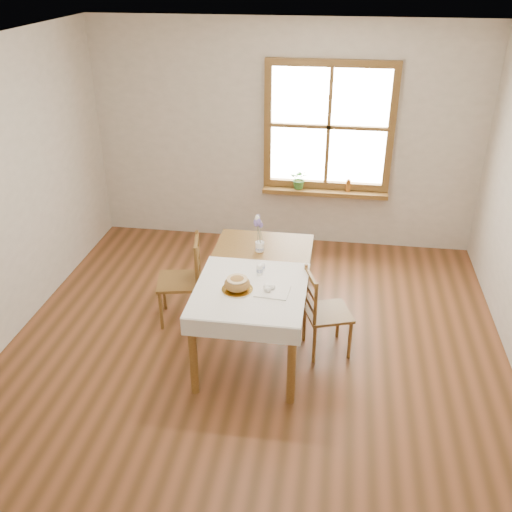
{
  "coord_description": "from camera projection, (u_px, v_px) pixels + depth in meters",
  "views": [
    {
      "loc": [
        0.64,
        -3.93,
        3.18
      ],
      "look_at": [
        0.0,
        0.3,
        0.9
      ],
      "focal_mm": 40.0,
      "sensor_mm": 36.0,
      "label": 1
    }
  ],
  "objects": [
    {
      "name": "ground",
      "position": [
        251.0,
        362.0,
        5.01
      ],
      "size": [
        5.0,
        5.0,
        0.0
      ],
      "primitive_type": "plane",
      "color": "brown",
      "rests_on": "ground"
    },
    {
      "name": "potted_plant",
      "position": [
        300.0,
        181.0,
        6.7
      ],
      "size": [
        0.24,
        0.26,
        0.18
      ],
      "primitive_type": "imported",
      "rotation": [
        0.0,
        0.0,
        -0.11
      ],
      "color": "#376E2C",
      "rests_on": "window_sill"
    },
    {
      "name": "window_sill",
      "position": [
        325.0,
        192.0,
        6.71
      ],
      "size": [
        1.46,
        0.2,
        0.05
      ],
      "color": "brown",
      "rests_on": "ground"
    },
    {
      "name": "window",
      "position": [
        329.0,
        127.0,
        6.41
      ],
      "size": [
        1.46,
        0.08,
        1.46
      ],
      "color": "brown",
      "rests_on": "ground"
    },
    {
      "name": "egg_napkin",
      "position": [
        272.0,
        291.0,
        4.6
      ],
      "size": [
        0.28,
        0.25,
        0.01
      ],
      "primitive_type": "cube",
      "rotation": [
        0.0,
        0.0,
        -0.08
      ],
      "color": "white",
      "rests_on": "table_linen"
    },
    {
      "name": "bread_plate",
      "position": [
        237.0,
        289.0,
        4.62
      ],
      "size": [
        0.32,
        0.32,
        0.01
      ],
      "primitive_type": "cylinder",
      "rotation": [
        0.0,
        0.0,
        0.38
      ],
      "color": "white",
      "rests_on": "table_linen"
    },
    {
      "name": "eggs",
      "position": [
        273.0,
        288.0,
        4.59
      ],
      "size": [
        0.22,
        0.2,
        0.04
      ],
      "primitive_type": null,
      "rotation": [
        0.0,
        0.0,
        -0.08
      ],
      "color": "white",
      "rests_on": "egg_napkin"
    },
    {
      "name": "flower_vase",
      "position": [
        260.0,
        247.0,
        5.22
      ],
      "size": [
        0.11,
        0.11,
        0.09
      ],
      "primitive_type": "cylinder",
      "rotation": [
        0.0,
        0.0,
        -0.38
      ],
      "color": "white",
      "rests_on": "dining_table"
    },
    {
      "name": "dining_table",
      "position": [
        256.0,
        280.0,
        4.96
      ],
      "size": [
        0.9,
        1.6,
        0.75
      ],
      "color": "brown",
      "rests_on": "ground"
    },
    {
      "name": "amber_bottle",
      "position": [
        348.0,
        185.0,
        6.63
      ],
      "size": [
        0.07,
        0.07,
        0.15
      ],
      "primitive_type": "cylinder",
      "rotation": [
        0.0,
        0.0,
        0.36
      ],
      "color": "#98541C",
      "rests_on": "window_sill"
    },
    {
      "name": "salt_shaker",
      "position": [
        260.0,
        269.0,
        4.83
      ],
      "size": [
        0.07,
        0.07,
        0.1
      ],
      "primitive_type": "cylinder",
      "rotation": [
        0.0,
        0.0,
        0.31
      ],
      "color": "white",
      "rests_on": "table_linen"
    },
    {
      "name": "table_linen",
      "position": [
        250.0,
        289.0,
        4.65
      ],
      "size": [
        0.91,
        0.99,
        0.01
      ],
      "primitive_type": "cube",
      "color": "white",
      "rests_on": "dining_table"
    },
    {
      "name": "chair_right",
      "position": [
        328.0,
        311.0,
        4.99
      ],
      "size": [
        0.5,
        0.49,
        0.81
      ],
      "primitive_type": null,
      "rotation": [
        0.0,
        0.0,
        1.91
      ],
      "color": "brown",
      "rests_on": "ground"
    },
    {
      "name": "bread_loaf",
      "position": [
        237.0,
        283.0,
        4.59
      ],
      "size": [
        0.21,
        0.21,
        0.12
      ],
      "primitive_type": "ellipsoid",
      "color": "olive",
      "rests_on": "bread_plate"
    },
    {
      "name": "lavender_bouquet",
      "position": [
        260.0,
        230.0,
        5.14
      ],
      "size": [
        0.14,
        0.14,
        0.27
      ],
      "primitive_type": null,
      "color": "#62508E",
      "rests_on": "flower_vase"
    },
    {
      "name": "pepper_shaker",
      "position": [
        262.0,
        266.0,
        4.89
      ],
      "size": [
        0.04,
        0.04,
        0.08
      ],
      "primitive_type": "cylinder",
      "rotation": [
        0.0,
        0.0,
        0.03
      ],
      "color": "white",
      "rests_on": "table_linen"
    },
    {
      "name": "room_walls",
      "position": [
        250.0,
        179.0,
        4.21
      ],
      "size": [
        4.6,
        5.1,
        2.65
      ],
      "color": "beige",
      "rests_on": "ground"
    },
    {
      "name": "chair_left",
      "position": [
        179.0,
        280.0,
        5.41
      ],
      "size": [
        0.5,
        0.48,
        0.86
      ],
      "primitive_type": null,
      "rotation": [
        0.0,
        0.0,
        -1.37
      ],
      "color": "brown",
      "rests_on": "ground"
    }
  ]
}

